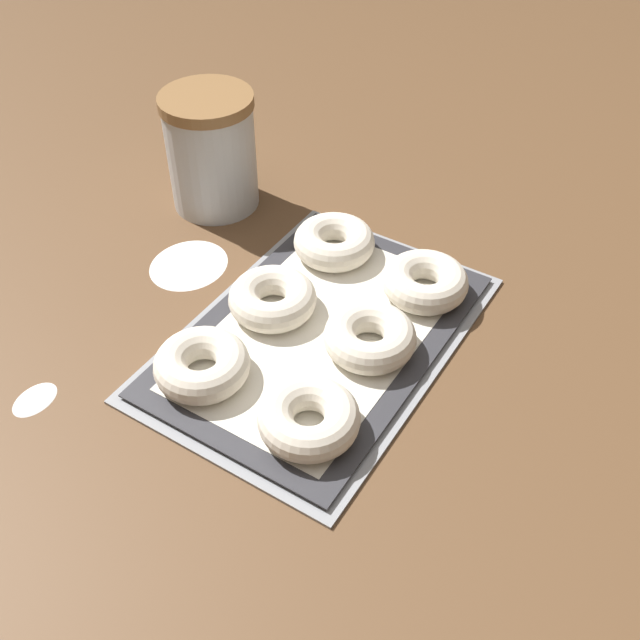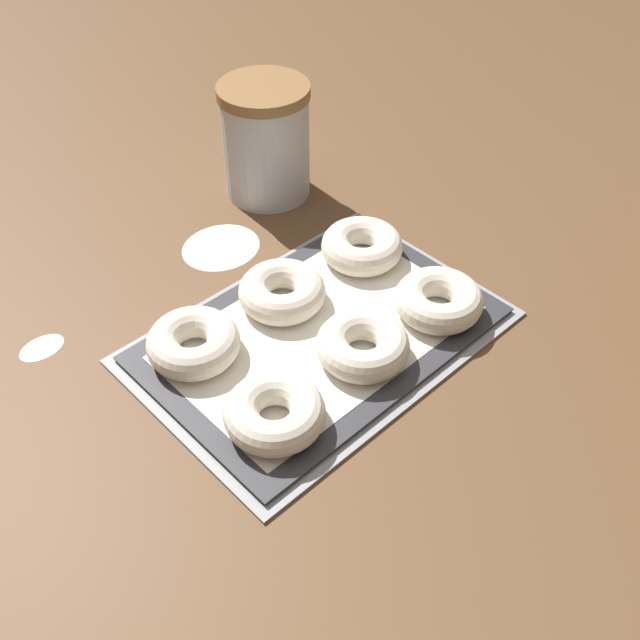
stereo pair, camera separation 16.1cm
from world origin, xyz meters
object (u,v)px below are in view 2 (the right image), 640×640
Objects in this scene: bagel_front_right at (439,300)px; flour_canister at (266,141)px; bagel_front_left at (275,413)px; bagel_back_center at (282,291)px; baking_tray at (320,336)px; bagel_front_center at (363,345)px; bagel_back_left at (193,343)px; bagel_back_right at (362,246)px.

bagel_front_right is 0.37m from flour_canister.
bagel_back_center is at bearing 46.19° from bagel_front_left.
bagel_front_left is 1.00× the size of bagel_back_center.
baking_tray is 0.15m from bagel_front_left.
bagel_front_right is at bearing -29.89° from baking_tray.
bagel_front_left is at bearing 178.91° from bagel_front_right.
bagel_front_center and bagel_back_left have the same top height.
baking_tray is at bearing 95.88° from bagel_front_center.
bagel_front_left is at bearing -129.81° from flour_canister.
bagel_front_left and bagel_back_center have the same top height.
bagel_front_right is 0.30m from bagel_back_left.
bagel_front_right is (0.13, -0.08, 0.03)m from baking_tray.
bagel_front_center reaches higher than baking_tray.
flour_canister reaches higher than bagel_back_right.
bagel_front_left is 1.00× the size of bagel_front_center.
bagel_back_center is at bearing -1.46° from bagel_back_left.
bagel_front_left and bagel_front_right have the same top height.
baking_tray is 0.16m from bagel_back_left.
bagel_back_left is (-0.13, 0.07, 0.03)m from baking_tray.
bagel_front_right is 1.00× the size of bagel_back_right.
bagel_front_right is at bearing -93.74° from bagel_back_right.
baking_tray is at bearing -91.07° from bagel_back_center.
bagel_front_left is (-0.13, -0.07, 0.03)m from baking_tray.
bagel_back_right is at bearing -1.96° from bagel_back_center.
bagel_front_left is 0.47m from flour_canister.
bagel_front_left is at bearing -152.27° from baking_tray.
baking_tray is 0.08m from bagel_back_center.
bagel_back_right is at bearing 26.39° from bagel_front_left.
baking_tray is 0.07m from bagel_front_center.
bagel_front_left is 0.64× the size of flour_canister.
bagel_back_right is at bearing -1.71° from bagel_back_left.
bagel_front_left is 0.31m from bagel_back_right.
flour_canister is (0.03, 0.36, 0.06)m from bagel_front_right.
flour_canister reaches higher than bagel_front_left.
bagel_front_right is (0.27, -0.01, 0.00)m from bagel_front_left.
baking_tray is 0.16m from bagel_back_right.
bagel_front_center is 0.19m from bagel_back_right.
flour_canister is at bearing 84.64° from bagel_front_right.
bagel_front_left is 0.14m from bagel_front_center.
bagel_back_center is at bearing 92.27° from bagel_front_center.
bagel_back_left is at bearing -144.32° from flour_canister.
bagel_back_left is 1.00× the size of bagel_back_right.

